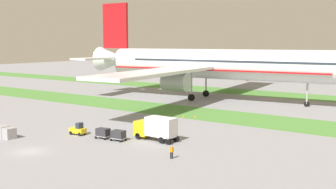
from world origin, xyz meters
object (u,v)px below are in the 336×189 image
at_px(catering_truck, 156,127).
at_px(cargo_dolly_second, 118,135).
at_px(baggage_tug, 78,130).
at_px(cargo_dolly_lead, 103,132).
at_px(airliner, 208,64).
at_px(uld_container_0, 2,132).
at_px(taxiway_marker_0, 183,116).
at_px(ground_crew_marshaller, 172,151).
at_px(uld_container_1, 8,133).
at_px(taxiway_marker_1, 195,116).

bearing_deg(catering_truck, cargo_dolly_second, 128.55).
relative_size(baggage_tug, cargo_dolly_lead, 1.16).
bearing_deg(airliner, cargo_dolly_lead, 4.14).
xyz_separation_m(airliner, cargo_dolly_second, (11.17, -46.36, -8.20)).
bearing_deg(uld_container_0, taxiway_marker_0, 65.64).
relative_size(ground_crew_marshaller, uld_container_0, 0.87).
xyz_separation_m(uld_container_1, taxiway_marker_1, (14.04, 31.36, -0.59)).
relative_size(cargo_dolly_lead, taxiway_marker_1, 4.84).
bearing_deg(uld_container_0, ground_crew_marshaller, 11.03).
xyz_separation_m(catering_truck, taxiway_marker_1, (-5.02, 19.38, -1.71)).
height_order(cargo_dolly_second, uld_container_0, uld_container_0).
relative_size(cargo_dolly_second, ground_crew_marshaller, 1.34).
height_order(airliner, cargo_dolly_lead, airliner).
xyz_separation_m(cargo_dolly_lead, ground_crew_marshaller, (14.72, -2.95, 0.03)).
distance_m(baggage_tug, catering_truck, 13.07).
relative_size(catering_truck, taxiway_marker_1, 14.56).
relative_size(baggage_tug, taxiway_marker_0, 5.90).
bearing_deg(airliner, uld_container_0, -11.15).
relative_size(catering_truck, taxiway_marker_0, 15.26).
height_order(catering_truck, uld_container_1, catering_truck).
height_order(cargo_dolly_lead, uld_container_1, uld_container_1).
bearing_deg(cargo_dolly_lead, taxiway_marker_1, -10.83).
distance_m(cargo_dolly_lead, uld_container_1, 14.36).
relative_size(airliner, taxiway_marker_1, 176.94).
bearing_deg(uld_container_1, baggage_tug, 49.54).
bearing_deg(taxiway_marker_0, ground_crew_marshaller, -59.93).
xyz_separation_m(cargo_dolly_lead, catering_truck, (7.34, 3.67, 1.03)).
xyz_separation_m(airliner, uld_container_1, (-3.43, -54.93, -8.29)).
bearing_deg(cargo_dolly_lead, baggage_tug, 90.00).
bearing_deg(cargo_dolly_lead, cargo_dolly_second, -90.00).
bearing_deg(airliner, baggage_tug, -1.95).
height_order(uld_container_1, taxiway_marker_0, uld_container_1).
height_order(baggage_tug, taxiway_marker_1, baggage_tug).
distance_m(cargo_dolly_second, ground_crew_marshaller, 12.26).
distance_m(airliner, baggage_tug, 47.90).
distance_m(airliner, ground_crew_marshaller, 55.26).
bearing_deg(taxiway_marker_1, taxiway_marker_0, -147.44).
relative_size(airliner, ground_crew_marshaller, 48.87).
height_order(uld_container_0, taxiway_marker_0, uld_container_0).
bearing_deg(baggage_tug, ground_crew_marshaller, -102.32).
xyz_separation_m(cargo_dolly_second, taxiway_marker_0, (-2.51, 21.55, -0.69)).
distance_m(uld_container_1, taxiway_marker_0, 32.46).
bearing_deg(taxiway_marker_1, uld_container_1, -114.11).
xyz_separation_m(airliner, baggage_tug, (3.28, -47.07, -8.30)).
bearing_deg(baggage_tug, uld_container_0, 128.76).
height_order(catering_truck, uld_container_0, catering_truck).
bearing_deg(uld_container_0, catering_truck, 30.34).
bearing_deg(catering_truck, taxiway_marker_1, 15.63).
distance_m(ground_crew_marshaller, taxiway_marker_0, 28.62).
xyz_separation_m(airliner, ground_crew_marshaller, (23.00, -49.57, -8.17)).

